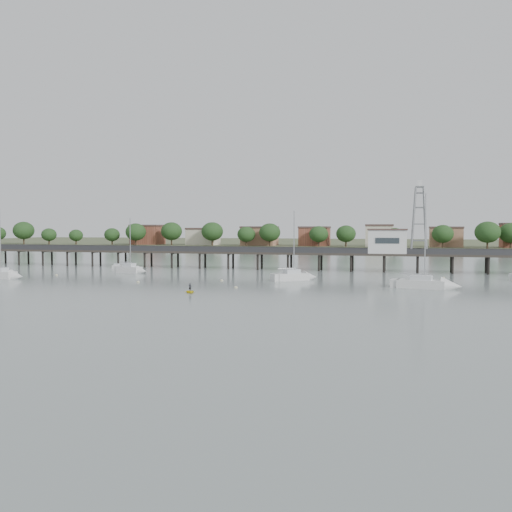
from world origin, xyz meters
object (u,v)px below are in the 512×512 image
(sailboat_c, at_px, (298,277))
(white_tender, at_px, (119,267))
(sailboat_a, at_px, (5,275))
(yellow_dinghy, at_px, (190,293))
(pier, at_px, (275,253))
(lattice_tower, at_px, (419,220))
(sailboat_b, at_px, (133,270))
(sailboat_d, at_px, (433,285))

(sailboat_c, distance_m, white_tender, 48.75)
(sailboat_a, bearing_deg, yellow_dinghy, -14.34)
(sailboat_a, xyz_separation_m, yellow_dinghy, (42.05, -12.59, -0.64))
(pier, distance_m, lattice_tower, 32.34)
(sailboat_c, distance_m, sailboat_b, 37.20)
(sailboat_c, bearing_deg, sailboat_d, -57.81)
(sailboat_c, xyz_separation_m, sailboat_d, (23.16, -8.45, -0.01))
(lattice_tower, height_order, sailboat_c, lattice_tower)
(sailboat_d, xyz_separation_m, white_tender, (-68.65, 25.98, -0.24))
(sailboat_a, xyz_separation_m, white_tender, (8.46, 28.44, -0.25))
(sailboat_a, relative_size, yellow_dinghy, 5.89)
(sailboat_a, distance_m, yellow_dinghy, 43.90)
(sailboat_c, distance_m, sailboat_d, 24.65)
(lattice_tower, bearing_deg, yellow_dinghy, -125.45)
(sailboat_d, bearing_deg, sailboat_b, 174.98)
(pier, relative_size, sailboat_a, 10.68)
(sailboat_d, distance_m, sailboat_b, 61.66)
(lattice_tower, relative_size, yellow_dinghy, 6.50)
(pier, height_order, sailboat_d, sailboat_d)
(sailboat_d, relative_size, yellow_dinghy, 6.74)
(pier, relative_size, sailboat_b, 12.28)
(sailboat_c, bearing_deg, sailboat_a, 153.66)
(pier, xyz_separation_m, sailboat_d, (32.97, -32.14, -3.17))
(lattice_tower, distance_m, yellow_dinghy, 58.98)
(sailboat_d, xyz_separation_m, sailboat_b, (-59.71, 15.37, 0.02))
(pier, xyz_separation_m, yellow_dinghy, (-2.10, -47.18, -3.79))
(sailboat_d, height_order, yellow_dinghy, sailboat_d)
(sailboat_d, distance_m, yellow_dinghy, 38.16)
(sailboat_a, height_order, yellow_dinghy, sailboat_a)
(lattice_tower, height_order, sailboat_d, lattice_tower)
(lattice_tower, relative_size, sailboat_b, 1.27)
(sailboat_d, relative_size, sailboat_b, 1.32)
(sailboat_b, xyz_separation_m, white_tender, (-8.93, 10.62, -0.26))
(pier, xyz_separation_m, sailboat_a, (-44.14, -34.59, -3.16))
(sailboat_d, relative_size, white_tender, 4.74)
(lattice_tower, bearing_deg, sailboat_d, -87.39)
(sailboat_b, bearing_deg, yellow_dinghy, -37.42)
(sailboat_c, height_order, sailboat_d, sailboat_d)
(sailboat_c, bearing_deg, sailboat_b, 131.52)
(sailboat_d, distance_m, sailboat_a, 77.15)
(sailboat_c, height_order, sailboat_b, sailboat_c)
(pier, relative_size, sailboat_d, 9.34)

